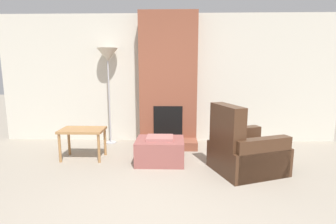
# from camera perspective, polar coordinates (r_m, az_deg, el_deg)

# --- Properties ---
(wall_back) EXTENTS (6.97, 0.06, 2.60)m
(wall_back) POSITION_cam_1_polar(r_m,az_deg,el_deg) (5.46, 0.12, 7.17)
(wall_back) COLOR beige
(wall_back) RESTS_ON ground_plane
(fireplace) EXTENTS (1.13, 0.74, 2.60)m
(fireplace) POSITION_cam_1_polar(r_m,az_deg,el_deg) (5.23, 0.05, 6.13)
(fireplace) COLOR brown
(fireplace) RESTS_ON ground_plane
(ottoman) EXTENTS (0.78, 0.61, 0.44)m
(ottoman) POSITION_cam_1_polar(r_m,az_deg,el_deg) (4.34, -1.75, -8.34)
(ottoman) COLOR #8C4C47
(ottoman) RESTS_ON ground_plane
(armchair) EXTENTS (1.17, 1.10, 1.02)m
(armchair) POSITION_cam_1_polar(r_m,az_deg,el_deg) (4.10, 16.01, -8.44)
(armchair) COLOR #422819
(armchair) RESTS_ON ground_plane
(side_table) EXTENTS (0.73, 0.46, 0.52)m
(side_table) POSITION_cam_1_polar(r_m,az_deg,el_deg) (4.67, -18.10, -4.43)
(side_table) COLOR #9E7042
(side_table) RESTS_ON ground_plane
(floor_lamp_left) EXTENTS (0.41, 0.41, 1.91)m
(floor_lamp_left) POSITION_cam_1_polar(r_m,az_deg,el_deg) (5.37, -12.99, 11.36)
(floor_lamp_left) COLOR #ADADB2
(floor_lamp_left) RESTS_ON ground_plane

